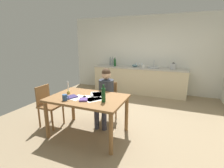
{
  "coord_description": "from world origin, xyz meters",
  "views": [
    {
      "loc": [
        1.26,
        -3.28,
        1.73
      ],
      "look_at": [
        -0.05,
        -0.08,
        0.85
      ],
      "focal_mm": 26.55,
      "sensor_mm": 36.0,
      "label": 1
    }
  ],
  "objects": [
    {
      "name": "wall_back",
      "position": [
        0.0,
        2.6,
        1.3
      ],
      "size": [
        5.2,
        0.12,
        2.6
      ],
      "primitive_type": "cube",
      "color": "silver",
      "rests_on": "ground"
    },
    {
      "name": "kitchen_counter",
      "position": [
        0.0,
        2.24,
        0.45
      ],
      "size": [
        3.14,
        0.64,
        0.9
      ],
      "color": "beige",
      "rests_on": "ground"
    },
    {
      "name": "candlestick",
      "position": [
        -0.7,
        -0.74,
        0.81
      ],
      "size": [
        0.06,
        0.06,
        0.24
      ],
      "color": "gold",
      "rests_on": "dining_table"
    },
    {
      "name": "person_seated",
      "position": [
        -0.14,
        -0.23,
        0.68
      ],
      "size": [
        0.35,
        0.61,
        1.19
      ],
      "color": "#333842",
      "rests_on": "ground"
    },
    {
      "name": "paper_letter",
      "position": [
        -0.06,
        -0.86,
        0.75
      ],
      "size": [
        0.35,
        0.36,
        0.0
      ],
      "primitive_type": "cube",
      "rotation": [
        0.0,
        0.0,
        -0.68
      ],
      "color": "white",
      "rests_on": "dining_table"
    },
    {
      "name": "wine_glass_back_left",
      "position": [
        -0.14,
        2.39,
        1.01
      ],
      "size": [
        0.07,
        0.07,
        0.15
      ],
      "color": "silver",
      "rests_on": "kitchen_counter"
    },
    {
      "name": "paper_notice",
      "position": [
        -0.14,
        -0.56,
        0.75
      ],
      "size": [
        0.34,
        0.36,
        0.0
      ],
      "primitive_type": "cube",
      "rotation": [
        0.0,
        0.0,
        0.62
      ],
      "color": "white",
      "rests_on": "dining_table"
    },
    {
      "name": "dining_table",
      "position": [
        -0.25,
        -0.78,
        0.65
      ],
      "size": [
        1.38,
        0.92,
        0.75
      ],
      "color": "olive",
      "rests_on": "ground"
    },
    {
      "name": "bottle_wine_red",
      "position": [
        -0.86,
        2.18,
        1.03
      ],
      "size": [
        0.08,
        0.08,
        0.3
      ],
      "color": "#194C23",
      "rests_on": "kitchen_counter"
    },
    {
      "name": "bottle_vinegar",
      "position": [
        -0.96,
        2.22,
        1.04
      ],
      "size": [
        0.06,
        0.06,
        0.32
      ],
      "color": "#8C999E",
      "rests_on": "kitchen_counter"
    },
    {
      "name": "chair_side_empty",
      "position": [
        -1.2,
        -0.78,
        0.48
      ],
      "size": [
        0.4,
        0.4,
        0.86
      ],
      "color": "olive",
      "rests_on": "ground"
    },
    {
      "name": "teacup_on_counter",
      "position": [
        0.18,
        2.09,
        0.95
      ],
      "size": [
        0.12,
        0.08,
        0.1
      ],
      "color": "white",
      "rests_on": "kitchen_counter"
    },
    {
      "name": "wine_glass_by_kettle",
      "position": [
        -0.04,
        2.39,
        1.01
      ],
      "size": [
        0.07,
        0.07,
        0.15
      ],
      "color": "silver",
      "rests_on": "kitchen_counter"
    },
    {
      "name": "book_magazine",
      "position": [
        -0.22,
        -0.96,
        0.76
      ],
      "size": [
        0.19,
        0.2,
        0.03
      ],
      "primitive_type": "cube",
      "rotation": [
        0.0,
        0.0,
        0.45
      ],
      "color": "#593C85",
      "rests_on": "dining_table"
    },
    {
      "name": "coffee_mug",
      "position": [
        -0.52,
        -1.08,
        0.8
      ],
      "size": [
        0.13,
        0.09,
        0.1
      ],
      "color": "#33598C",
      "rests_on": "dining_table"
    },
    {
      "name": "paper_receipt",
      "position": [
        -0.22,
        -0.84,
        0.75
      ],
      "size": [
        0.25,
        0.32,
        0.0
      ],
      "primitive_type": "cube",
      "rotation": [
        0.0,
        0.0,
        0.14
      ],
      "color": "white",
      "rests_on": "dining_table"
    },
    {
      "name": "paper_bill",
      "position": [
        -0.09,
        -0.82,
        0.75
      ],
      "size": [
        0.34,
        0.36,
        0.0
      ],
      "primitive_type": "cube",
      "rotation": [
        0.0,
        0.0,
        -0.59
      ],
      "color": "white",
      "rests_on": "dining_table"
    },
    {
      "name": "ground_plane",
      "position": [
        0.0,
        0.0,
        -0.02
      ],
      "size": [
        5.2,
        5.2,
        0.04
      ],
      "primitive_type": "cube",
      "color": "#937F60"
    },
    {
      "name": "bottle_oil",
      "position": [
        -1.09,
        2.31,
        1.03
      ],
      "size": [
        0.06,
        0.06,
        0.31
      ],
      "color": "#8C999E",
      "rests_on": "kitchen_counter"
    },
    {
      "name": "paper_envelope",
      "position": [
        -0.4,
        -0.88,
        0.75
      ],
      "size": [
        0.26,
        0.33,
        0.0
      ],
      "primitive_type": "cube",
      "rotation": [
        0.0,
        0.0,
        -0.18
      ],
      "color": "white",
      "rests_on": "dining_table"
    },
    {
      "name": "mixing_bowl",
      "position": [
        -0.16,
        2.26,
        0.94
      ],
      "size": [
        0.19,
        0.19,
        0.09
      ],
      "primitive_type": "ellipsoid",
      "color": "#668C99",
      "rests_on": "kitchen_counter"
    },
    {
      "name": "chair_at_table",
      "position": [
        -0.15,
        -0.08,
        0.48
      ],
      "size": [
        0.44,
        0.44,
        0.86
      ],
      "color": "olive",
      "rests_on": "ground"
    },
    {
      "name": "book_cookery",
      "position": [
        -0.51,
        -0.91,
        0.76
      ],
      "size": [
        0.24,
        0.26,
        0.02
      ],
      "primitive_type": "cube",
      "rotation": [
        0.0,
        0.0,
        -0.43
      ],
      "color": "navy",
      "rests_on": "dining_table"
    },
    {
      "name": "wine_bottle_on_table",
      "position": [
        0.13,
        -0.9,
        0.87
      ],
      "size": [
        0.07,
        0.07,
        0.3
      ],
      "color": "#194C23",
      "rests_on": "dining_table"
    },
    {
      "name": "stovetop_kettle",
      "position": [
        1.09,
        2.24,
        1.0
      ],
      "size": [
        0.18,
        0.18,
        0.22
      ],
      "color": "#B7BABF",
      "rests_on": "kitchen_counter"
    },
    {
      "name": "paper_flyer",
      "position": [
        -0.18,
        -0.56,
        0.75
      ],
      "size": [
        0.32,
        0.36,
        0.0
      ],
      "primitive_type": "cube",
      "rotation": [
        0.0,
        0.0,
        0.45
      ],
      "color": "white",
      "rests_on": "dining_table"
    },
    {
      "name": "wine_glass_near_sink",
      "position": [
        0.06,
        2.39,
        1.01
      ],
      "size": [
        0.07,
        0.07,
        0.15
      ],
      "color": "silver",
      "rests_on": "kitchen_counter"
    },
    {
      "name": "sink_unit",
      "position": [
        0.47,
        2.24,
        0.92
      ],
      "size": [
        0.36,
        0.36,
        0.24
      ],
      "color": "#B2B7BC",
      "rests_on": "kitchen_counter"
    }
  ]
}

